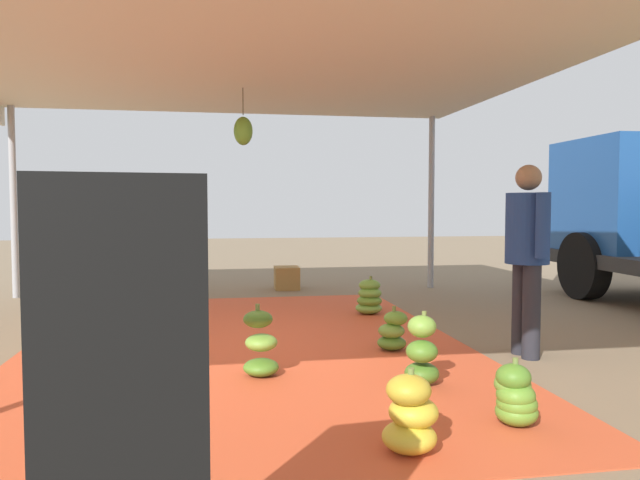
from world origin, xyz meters
The scene contains 15 objects.
ground_plane centered at (0.00, 3.00, 0.00)m, with size 40.00×40.00×0.00m, color #7F6B51.
tarp_orange centered at (0.00, 0.00, 0.01)m, with size 6.27×4.29×0.01m, color #D1512D.
tent_canopy centered at (-0.01, -0.09, 2.87)m, with size 8.00×7.00×2.95m.
banana_bunch_0 centered at (0.40, 1.37, 0.18)m, with size 0.38×0.38×0.42m.
banana_bunch_1 centered at (-2.29, -1.44, 0.24)m, with size 0.45×0.45×0.54m.
banana_bunch_2 centered at (-1.50, 1.63, 0.22)m, with size 0.45×0.45×0.49m.
banana_bunch_3 centered at (1.54, 1.26, 0.26)m, with size 0.39×0.38×0.58m.
banana_bunch_4 centered at (-1.95, -1.73, 0.20)m, with size 0.31×0.30×0.47m.
banana_bunch_5 centered at (2.73, 0.77, 0.21)m, with size 0.36×0.38×0.47m.
banana_bunch_6 centered at (-0.94, -1.12, 0.23)m, with size 0.33×0.33×0.53m.
banana_bunch_7 centered at (1.06, 0.05, 0.25)m, with size 0.35×0.35×0.59m.
banana_bunch_8 centered at (2.45, 1.56, 0.19)m, with size 0.37×0.37×0.43m.
worker_0 centered at (0.82, 2.52, 1.03)m, with size 0.65×0.40×1.77m.
speaker_stack centered at (4.19, -0.55, 0.74)m, with size 0.56×0.48×1.47m.
crate_0 centered at (-4.04, 0.86, 0.19)m, with size 0.47×0.40×0.37m, color olive.
Camera 1 is at (5.91, -0.29, 1.39)m, focal length 33.73 mm.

